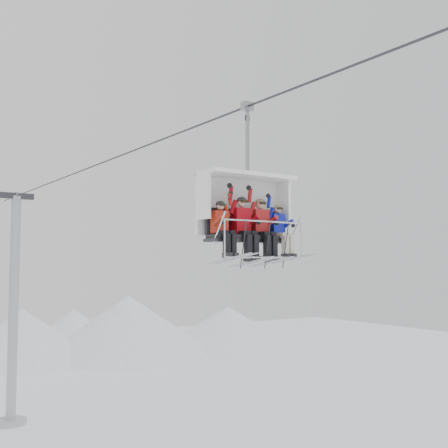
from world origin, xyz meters
TOP-DOWN VIEW (x-y plane):
  - lift_tower_right at (0.00, 22.00)m, footprint 2.00×1.80m
  - haul_cable at (0.00, 0.00)m, footprint 0.06×50.00m
  - chairlift_carrier at (0.00, -0.93)m, footprint 2.55×1.17m
  - skier_far_left at (-0.89, -1.25)m, footprint 0.37×1.69m
  - skier_center_left at (-0.26, -1.23)m, footprint 0.44×1.69m
  - skier_center_right at (0.33, -1.23)m, footprint 0.43×1.69m
  - skier_far_right at (0.89, -1.25)m, footprint 0.38×1.69m

SIDE VIEW (x-z plane):
  - lift_tower_right at x=0.00m, z-range -0.96..12.52m
  - skier_far_left at x=-0.89m, z-range 9.42..10.93m
  - skier_far_right at x=0.89m, z-range 9.42..10.94m
  - skier_center_right at x=0.33m, z-range 9.38..11.09m
  - skier_center_left at x=-0.26m, z-range 9.38..11.10m
  - chairlift_carrier at x=0.00m, z-range 8.72..12.70m
  - haul_cable at x=0.00m, z-range 13.27..13.33m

